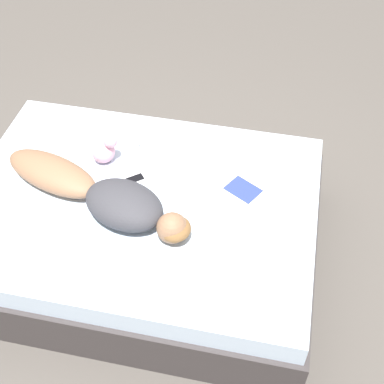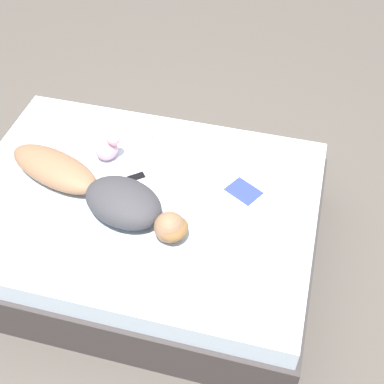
# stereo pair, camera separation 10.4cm
# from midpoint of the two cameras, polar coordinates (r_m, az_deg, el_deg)

# --- Properties ---
(ground_plane) EXTENTS (12.00, 12.00, 0.00)m
(ground_plane) POSITION_cam_midpoint_polar(r_m,az_deg,el_deg) (3.75, -4.29, -6.15)
(ground_plane) COLOR #4C4742
(bed) EXTENTS (1.66, 2.25, 0.53)m
(bed) POSITION_cam_midpoint_polar(r_m,az_deg,el_deg) (3.54, -4.52, -3.58)
(bed) COLOR #383333
(bed) RESTS_ON ground_plane
(person) EXTENTS (0.66, 1.34, 0.20)m
(person) POSITION_cam_midpoint_polar(r_m,az_deg,el_deg) (3.28, -8.86, 0.06)
(person) COLOR brown
(person) RESTS_ON bed
(open_magazine) EXTENTS (0.56, 0.49, 0.01)m
(open_magazine) POSITION_cam_midpoint_polar(r_m,az_deg,el_deg) (3.44, 7.62, 1.01)
(open_magazine) COLOR silver
(open_magazine) RESTS_ON bed
(coffee_mug) EXTENTS (0.13, 0.10, 0.09)m
(coffee_mug) POSITION_cam_midpoint_polar(r_m,az_deg,el_deg) (3.69, -4.22, 6.06)
(coffee_mug) COLOR white
(coffee_mug) RESTS_ON bed
(cell_phone) EXTENTS (0.14, 0.15, 0.01)m
(cell_phone) POSITION_cam_midpoint_polar(r_m,az_deg,el_deg) (3.46, -5.11, 1.56)
(cell_phone) COLOR silver
(cell_phone) RESTS_ON bed
(plush_toy) EXTENTS (0.17, 0.18, 0.21)m
(plush_toy) POSITION_cam_midpoint_polar(r_m,az_deg,el_deg) (3.57, -8.18, 4.72)
(plush_toy) COLOR #DB9EB2
(plush_toy) RESTS_ON bed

